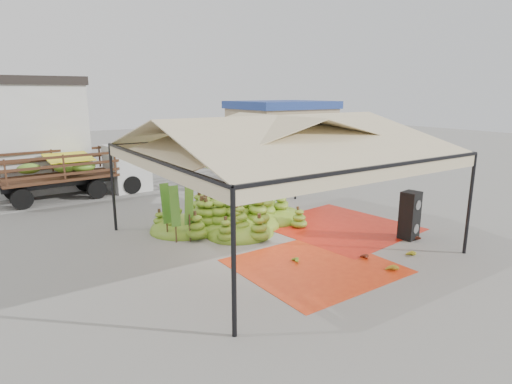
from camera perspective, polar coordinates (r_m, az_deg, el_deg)
ground at (r=13.94m, az=2.77°, el=-6.49°), size 90.00×90.00×0.00m
canopy_tent at (r=13.20m, az=2.93°, el=7.13°), size 8.10×8.10×4.00m
building_tan at (r=29.64m, az=3.38°, el=8.11°), size 6.30×5.30×4.10m
tarp_left at (r=12.10m, az=7.82°, el=-9.72°), size 4.07×3.88×0.01m
tarp_right at (r=15.59m, az=11.04°, el=-4.55°), size 4.83×5.01×0.01m
banana_heap at (r=15.47m, az=-2.88°, el=-1.98°), size 6.59×5.65×1.29m
hand_yellow_a at (r=13.40m, az=19.89°, el=-7.69°), size 0.44×0.37×0.19m
hand_yellow_b at (r=12.13m, az=17.64°, el=-9.65°), size 0.58×0.53×0.22m
hand_red_a at (r=12.79m, az=14.01°, el=-8.27°), size 0.52×0.47×0.20m
hand_red_b at (r=14.77m, az=20.56°, el=-5.82°), size 0.52×0.51×0.18m
hand_green at (r=12.23m, az=4.93°, el=-8.92°), size 0.51×0.47×0.19m
hanging_bunches at (r=13.54m, az=2.12°, el=4.39°), size 4.74×0.24×0.20m
speaker_stack at (r=14.74m, az=19.81°, el=-2.96°), size 0.64×0.58×1.58m
banana_leaves at (r=14.24m, az=-10.23°, el=-6.25°), size 0.96×1.36×3.70m
vendor at (r=18.05m, az=-0.94°, el=1.14°), size 0.78×0.64×1.84m
truck_left at (r=21.18m, az=-22.07°, el=3.12°), size 6.44×2.53×2.17m
truck_right at (r=23.33m, az=4.12°, el=5.20°), size 7.13×3.16×2.37m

